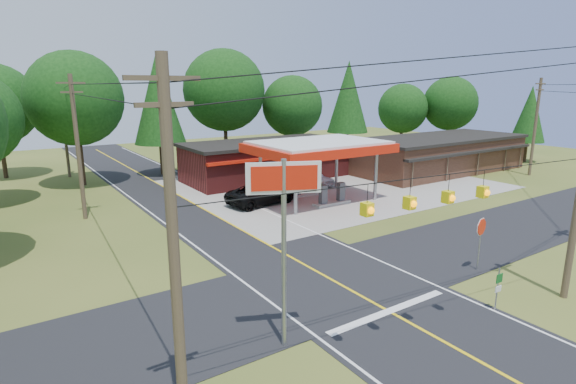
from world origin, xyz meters
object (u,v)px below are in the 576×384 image
sedan_car (313,178)px  big_stop_sign (284,210)px  octagonal_stop_sign (481,231)px  suv_car (262,194)px  gas_canopy (319,149)px

sedan_car → big_stop_sign: 27.32m
big_stop_sign → octagonal_stop_sign: big_stop_sign is taller
suv_car → big_stop_sign: size_ratio=0.86×
sedan_car → big_stop_sign: bearing=-144.8°
gas_canopy → big_stop_sign: bearing=-130.8°
big_stop_sign → octagonal_stop_sign: bearing=1.0°
gas_canopy → octagonal_stop_sign: gas_canopy is taller
suv_car → octagonal_stop_sign: 17.74m
gas_canopy → octagonal_stop_sign: bearing=-97.1°
gas_canopy → sedan_car: 6.62m
big_stop_sign → octagonal_stop_sign: size_ratio=2.46×
big_stop_sign → sedan_car: bearing=50.9°
gas_canopy → big_stop_sign: size_ratio=1.54×
sedan_car → octagonal_stop_sign: octagonal_stop_sign is taller
gas_canopy → suv_car: gas_canopy is taller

